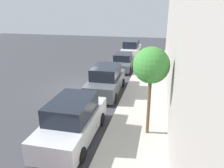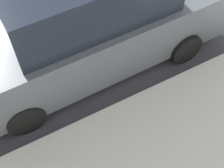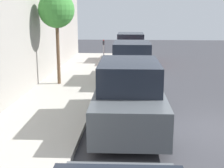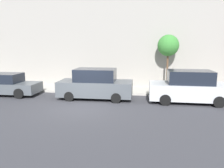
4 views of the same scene
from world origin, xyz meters
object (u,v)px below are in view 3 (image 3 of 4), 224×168
Objects in this scene: parked_suv_second at (132,64)px; parked_suv_third at (129,96)px; street_tree at (56,10)px; parking_meter_near at (104,49)px; parked_suv_nearest at (131,49)px.

parked_suv_second is 5.90m from parked_suv_third.
parking_meter_near is at bearing -103.66° from street_tree.
street_tree is at bearing 66.20° from parked_suv_nearest.
street_tree reaches higher than parking_meter_near.
parked_suv_nearest is 8.43m from street_tree.
parked_suv_nearest is 2.08m from parking_meter_near.
parked_suv_third reaches higher than parking_meter_near.
street_tree is (3.25, 7.37, 2.51)m from parked_suv_nearest.
parked_suv_nearest is 6.33m from parked_suv_second.
parking_meter_near is (1.82, -5.19, 0.13)m from parked_suv_second.
parked_suv_second and parked_suv_third have the same top height.
parking_meter_near is at bearing -81.11° from parked_suv_third.
parking_meter_near is at bearing -70.67° from parked_suv_second.
parked_suv_nearest is 12.23m from parked_suv_third.
parked_suv_third is at bearing 98.89° from parking_meter_near.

